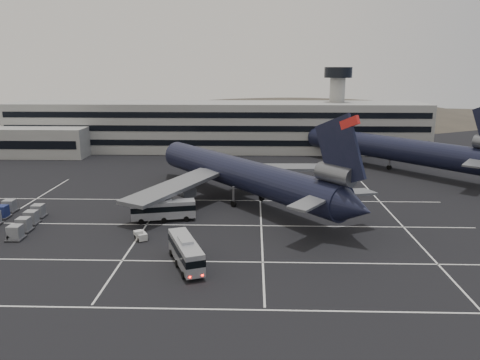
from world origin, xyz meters
name	(u,v)px	position (x,y,z in m)	size (l,w,h in m)	color
ground	(181,234)	(0.00, 0.00, 0.00)	(260.00, 260.00, 0.00)	black
lane_markings	(188,232)	(0.95, 0.72, 0.01)	(90.00, 55.62, 0.01)	silver
terminal	(207,127)	(-2.95, 71.14, 6.93)	(125.00, 26.00, 24.00)	gray
hills	(268,140)	(17.99, 170.00, -12.07)	(352.00, 180.00, 44.00)	#38332B
trijet_main	(243,174)	(8.83, 17.14, 5.25)	(40.81, 48.41, 18.08)	black
trijet_far	(394,148)	(44.00, 45.06, 5.43)	(42.09, 47.19, 18.08)	black
bus_near	(186,251)	(2.41, -11.31, 1.98)	(5.92, 10.39, 3.61)	#96999D
bus_far	(163,209)	(-3.66, 5.94, 1.96)	(10.43, 4.54, 3.58)	#96999D
tug_b	(141,235)	(-5.28, -2.55, 0.66)	(2.35, 2.69, 1.49)	beige
uld_cluster	(8,220)	(-27.25, 2.63, 1.04)	(10.00, 16.45, 2.12)	#2D2D30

